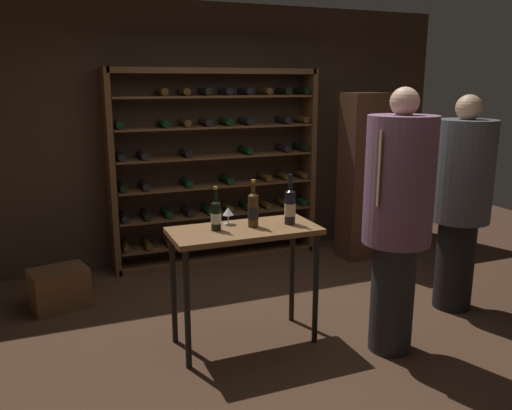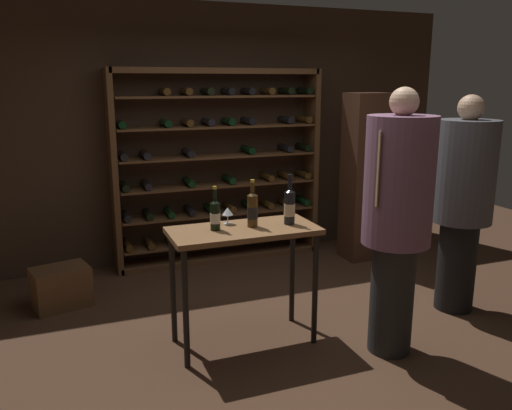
% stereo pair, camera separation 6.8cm
% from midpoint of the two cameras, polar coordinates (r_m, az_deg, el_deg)
% --- Properties ---
extents(ground_plane, '(10.09, 10.09, 0.00)m').
position_cam_midpoint_polar(ground_plane, '(4.47, 3.80, -13.09)').
color(ground_plane, '#472D1E').
extents(back_wall, '(5.77, 0.10, 2.82)m').
position_cam_midpoint_polar(back_wall, '(5.95, -4.36, 7.73)').
color(back_wall, '#3D2B1E').
rests_on(back_wall, ground).
extents(wine_rack, '(2.33, 0.32, 2.13)m').
position_cam_midpoint_polar(wine_rack, '(5.79, -3.67, 4.00)').
color(wine_rack, brown).
rests_on(wine_rack, ground).
extents(tasting_table, '(1.11, 0.51, 0.92)m').
position_cam_midpoint_polar(tasting_table, '(3.91, -0.87, -4.35)').
color(tasting_table, brown).
rests_on(tasting_table, ground).
extents(person_bystander_red_print, '(0.50, 0.49, 1.95)m').
position_cam_midpoint_polar(person_bystander_red_print, '(3.86, 15.68, -0.76)').
color(person_bystander_red_print, '#262626').
rests_on(person_bystander_red_print, ground).
extents(person_guest_khaki, '(0.51, 0.51, 1.89)m').
position_cam_midpoint_polar(person_guest_khaki, '(4.82, 22.08, 0.92)').
color(person_guest_khaki, black).
rests_on(person_guest_khaki, ground).
extents(wine_crate, '(0.55, 0.45, 0.36)m').
position_cam_midpoint_polar(wine_crate, '(5.06, -20.19, -8.43)').
color(wine_crate, brown).
rests_on(wine_crate, ground).
extents(display_cabinet, '(0.44, 0.36, 1.87)m').
position_cam_midpoint_polar(display_cabinet, '(6.00, 12.12, 2.95)').
color(display_cabinet, '#4C2D1E').
rests_on(display_cabinet, ground).
extents(wine_bottle_amber_reserve, '(0.08, 0.08, 0.36)m').
position_cam_midpoint_polar(wine_bottle_amber_reserve, '(3.88, 0.11, -0.48)').
color(wine_bottle_amber_reserve, '#4C3314').
rests_on(wine_bottle_amber_reserve, tasting_table).
extents(wine_bottle_red_label, '(0.09, 0.09, 0.39)m').
position_cam_midpoint_polar(wine_bottle_red_label, '(3.97, 4.18, -0.13)').
color(wine_bottle_red_label, black).
rests_on(wine_bottle_red_label, tasting_table).
extents(wine_bottle_gold_foil, '(0.08, 0.08, 0.33)m').
position_cam_midpoint_polar(wine_bottle_gold_foil, '(3.81, -3.99, -1.06)').
color(wine_bottle_gold_foil, black).
rests_on(wine_bottle_gold_foil, tasting_table).
extents(wine_glass_stemmed_right, '(0.08, 0.08, 0.13)m').
position_cam_midpoint_polar(wine_glass_stemmed_right, '(3.97, -2.64, -0.77)').
color(wine_glass_stemmed_right, silver).
rests_on(wine_glass_stemmed_right, tasting_table).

